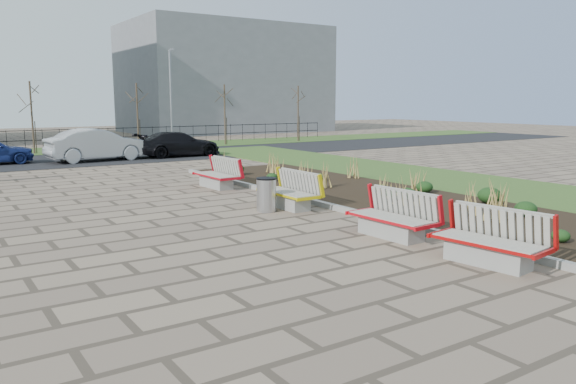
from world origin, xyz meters
TOP-DOWN VIEW (x-y plane):
  - ground at (0.00, 0.00)m, footprint 120.00×120.00m
  - planting_bed at (6.25, 5.00)m, footprint 4.50×18.00m
  - planting_curb at (3.92, 5.00)m, footprint 0.16×18.00m
  - grass_verge_near at (11.00, 5.00)m, footprint 5.00×38.00m
  - grass_verge_far at (0.00, 28.00)m, footprint 80.00×5.00m
  - road at (0.00, 22.00)m, footprint 80.00×7.00m
  - bench_a at (3.00, -1.32)m, footprint 1.18×2.20m
  - bench_b at (3.00, 1.19)m, footprint 0.99×2.14m
  - bench_c at (3.00, 5.29)m, footprint 0.90×2.10m
  - bench_d at (3.00, 9.75)m, footprint 0.96×2.13m
  - litter_bin at (2.26, 5.20)m, footprint 0.53×0.53m
  - car_silver at (1.99, 20.81)m, footprint 4.95×2.05m
  - car_black at (6.20, 20.68)m, footprint 4.54×1.88m
  - tree_c at (0.00, 26.50)m, footprint 1.40×1.40m
  - tree_d at (6.00, 26.50)m, footprint 1.40×1.40m
  - tree_e at (12.00, 26.50)m, footprint 1.40×1.40m
  - tree_f at (18.00, 26.50)m, footprint 1.40×1.40m
  - lamp_east at (8.00, 26.00)m, footprint 0.24×0.60m
  - railing_fence at (0.00, 29.50)m, footprint 44.00×0.10m
  - building_grey at (20.00, 42.00)m, footprint 18.00×12.00m

SIDE VIEW (x-z plane):
  - ground at x=0.00m, z-range 0.00..0.00m
  - road at x=0.00m, z-range 0.00..0.02m
  - grass_verge_near at x=11.00m, z-range 0.00..0.04m
  - grass_verge_far at x=0.00m, z-range 0.00..0.04m
  - planting_bed at x=6.25m, z-range 0.00..0.10m
  - planting_curb at x=3.92m, z-range 0.00..0.15m
  - litter_bin at x=2.26m, z-range 0.00..0.90m
  - bench_a at x=3.00m, z-range 0.00..1.00m
  - bench_b at x=3.00m, z-range 0.00..1.00m
  - bench_c at x=3.00m, z-range 0.00..1.00m
  - bench_d at x=3.00m, z-range 0.00..1.00m
  - railing_fence at x=0.00m, z-range 0.04..1.24m
  - car_black at x=6.20m, z-range 0.02..1.33m
  - car_silver at x=1.99m, z-range 0.02..1.61m
  - tree_c at x=0.00m, z-range 0.04..4.04m
  - tree_d at x=6.00m, z-range 0.04..4.04m
  - tree_e at x=12.00m, z-range 0.04..4.04m
  - tree_f at x=18.00m, z-range 0.04..4.04m
  - lamp_east at x=8.00m, z-range 0.04..6.04m
  - building_grey at x=20.00m, z-range 0.00..10.00m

